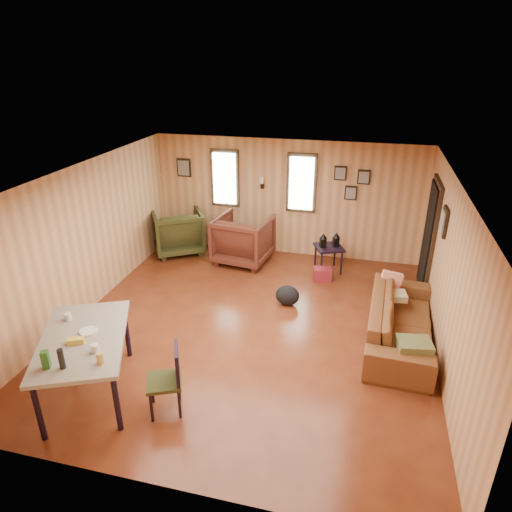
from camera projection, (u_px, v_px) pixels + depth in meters
The scene contains 11 objects.
room at pixel (265, 251), 6.89m from camera, with size 5.54×6.04×2.44m.
sofa at pixel (402, 315), 6.66m from camera, with size 2.30×0.67×0.90m, color brown.
recliner_brown at pixel (243, 237), 9.19m from camera, with size 1.04×0.98×1.07m, color #542519.
recliner_green at pixel (178, 229), 9.65m from camera, with size 1.00×0.93×1.03m, color #343618.
end_table at pixel (231, 238), 9.50m from camera, with size 0.69×0.65×0.73m.
side_table at pixel (329, 245), 8.78m from camera, with size 0.66×0.66×0.80m.
cooler at pixel (322, 274), 8.60m from camera, with size 0.38×0.31×0.24m.
backpack at pixel (287, 295), 7.74m from camera, with size 0.47×0.39×0.35m.
sofa_pillows at pixel (402, 314), 6.57m from camera, with size 0.72×1.88×0.38m.
dining_table at pixel (83, 343), 5.49m from camera, with size 1.56×1.89×1.07m.
dining_chair at pixel (169, 376), 5.34m from camera, with size 0.53×0.53×0.88m.
Camera 1 is at (1.56, -5.88, 3.99)m, focal length 32.00 mm.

